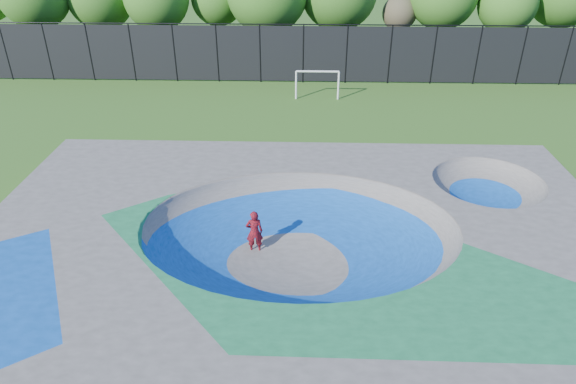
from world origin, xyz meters
The scene contains 6 objects.
ground centered at (0.00, 0.00, 0.00)m, with size 120.00×120.00×0.00m, color #2D5918.
skate_deck centered at (0.00, 0.00, 0.75)m, with size 22.00×14.00×1.50m, color gray.
skater centered at (-1.60, 0.50, 0.85)m, with size 0.62×0.41×1.69m, color red.
skateboard centered at (-1.60, 0.50, 0.03)m, with size 0.78×0.22×0.05m, color black.
soccer_goal centered at (0.94, 17.43, 1.30)m, with size 2.84×0.12×1.87m.
fence centered at (0.00, 21.00, 2.10)m, with size 48.09×0.09×4.04m.
Camera 1 is at (0.09, -14.74, 11.06)m, focal length 32.00 mm.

